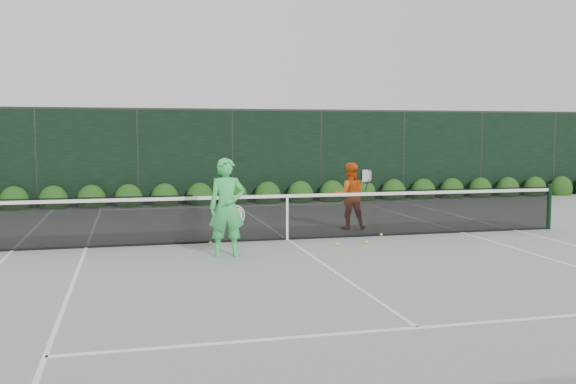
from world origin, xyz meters
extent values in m
plane|color=gray|center=(0.00, 0.00, 0.00)|extent=(80.00, 80.00, 0.00)
cylinder|color=black|center=(6.40, 0.00, 0.54)|extent=(0.10, 0.10, 1.07)
cube|color=black|center=(-4.20, 0.00, 0.51)|extent=(4.40, 0.01, 1.02)
cube|color=black|center=(0.00, 0.00, 0.48)|extent=(4.00, 0.01, 0.96)
cube|color=black|center=(4.20, 0.00, 0.51)|extent=(4.40, 0.01, 1.02)
cube|color=white|center=(0.00, 0.00, 0.94)|extent=(12.80, 0.03, 0.07)
cube|color=black|center=(0.00, 0.00, 0.02)|extent=(12.80, 0.02, 0.04)
cube|color=white|center=(0.00, 0.00, 0.46)|extent=(0.05, 0.03, 0.91)
imported|color=#3CCC5C|center=(-1.51, -1.48, 0.91)|extent=(0.69, 0.48, 1.82)
torus|color=silver|center=(-1.31, -1.38, 0.74)|extent=(0.30, 0.05, 0.30)
cylinder|color=black|center=(-1.31, -1.38, 0.50)|extent=(0.10, 0.03, 0.30)
imported|color=#E05512|center=(1.81, 1.16, 0.79)|extent=(0.86, 0.73, 1.58)
torus|color=black|center=(2.16, 0.96, 1.28)|extent=(0.26, 0.19, 0.30)
cylinder|color=black|center=(2.16, 0.96, 1.04)|extent=(0.10, 0.03, 0.30)
cube|color=white|center=(-5.49, 0.00, 0.01)|extent=(0.06, 23.77, 0.01)
cube|color=white|center=(5.49, 0.00, 0.01)|extent=(0.06, 23.77, 0.01)
cube|color=white|center=(-4.12, 0.00, 0.01)|extent=(0.06, 23.77, 0.01)
cube|color=white|center=(4.12, 0.00, 0.01)|extent=(0.06, 23.77, 0.01)
cube|color=white|center=(0.00, 11.88, 0.01)|extent=(11.03, 0.06, 0.01)
cube|color=white|center=(0.00, 6.40, 0.01)|extent=(8.23, 0.06, 0.01)
cube|color=white|center=(0.00, -6.40, 0.01)|extent=(8.23, 0.06, 0.01)
cube|color=white|center=(0.00, 0.00, 0.01)|extent=(0.06, 12.80, 0.01)
cube|color=black|center=(0.00, 7.50, 1.50)|extent=(32.00, 0.06, 3.00)
cube|color=#262826|center=(0.00, 7.50, 3.03)|extent=(32.00, 0.06, 0.06)
cylinder|color=#262826|center=(-6.00, 7.50, 1.50)|extent=(0.08, 0.08, 3.00)
cylinder|color=#262826|center=(-3.00, 7.50, 1.50)|extent=(0.08, 0.08, 3.00)
cylinder|color=#262826|center=(0.00, 7.50, 1.50)|extent=(0.08, 0.08, 3.00)
cylinder|color=#262826|center=(3.00, 7.50, 1.50)|extent=(0.08, 0.08, 3.00)
cylinder|color=#262826|center=(6.00, 7.50, 1.50)|extent=(0.08, 0.08, 3.00)
cylinder|color=#262826|center=(9.00, 7.50, 1.50)|extent=(0.08, 0.08, 3.00)
cylinder|color=#262826|center=(12.00, 7.50, 1.50)|extent=(0.08, 0.08, 3.00)
ellipsoid|color=#18380F|center=(-6.60, 7.15, 0.23)|extent=(0.86, 0.65, 0.94)
ellipsoid|color=#18380F|center=(-5.50, 7.15, 0.23)|extent=(0.86, 0.65, 0.94)
ellipsoid|color=#18380F|center=(-4.40, 7.15, 0.23)|extent=(0.86, 0.65, 0.94)
ellipsoid|color=#18380F|center=(-3.30, 7.15, 0.23)|extent=(0.86, 0.65, 0.94)
ellipsoid|color=#18380F|center=(-2.20, 7.15, 0.23)|extent=(0.86, 0.65, 0.94)
ellipsoid|color=#18380F|center=(-1.10, 7.15, 0.23)|extent=(0.86, 0.65, 0.94)
ellipsoid|color=#18380F|center=(0.00, 7.15, 0.23)|extent=(0.86, 0.65, 0.94)
ellipsoid|color=#18380F|center=(1.10, 7.15, 0.23)|extent=(0.86, 0.65, 0.94)
ellipsoid|color=#18380F|center=(2.20, 7.15, 0.23)|extent=(0.86, 0.65, 0.94)
ellipsoid|color=#18380F|center=(3.30, 7.15, 0.23)|extent=(0.86, 0.65, 0.94)
ellipsoid|color=#18380F|center=(4.40, 7.15, 0.23)|extent=(0.86, 0.65, 0.94)
ellipsoid|color=#18380F|center=(5.50, 7.15, 0.23)|extent=(0.86, 0.65, 0.94)
ellipsoid|color=#18380F|center=(6.60, 7.15, 0.23)|extent=(0.86, 0.65, 0.94)
ellipsoid|color=#18380F|center=(7.70, 7.15, 0.23)|extent=(0.86, 0.65, 0.94)
ellipsoid|color=#18380F|center=(8.80, 7.15, 0.23)|extent=(0.86, 0.65, 0.94)
ellipsoid|color=#18380F|center=(9.90, 7.15, 0.23)|extent=(0.86, 0.65, 0.94)
ellipsoid|color=#18380F|center=(11.00, 7.15, 0.23)|extent=(0.86, 0.65, 0.94)
ellipsoid|color=#18380F|center=(12.10, 7.15, 0.23)|extent=(0.86, 0.65, 0.94)
sphere|color=#BAED34|center=(1.47, -0.85, 0.03)|extent=(0.07, 0.07, 0.07)
sphere|color=#BAED34|center=(-0.88, 1.18, 0.03)|extent=(0.07, 0.07, 0.07)
sphere|color=#BAED34|center=(2.15, 0.01, 0.03)|extent=(0.07, 0.07, 0.07)
sphere|color=#BAED34|center=(-1.67, -0.21, 0.03)|extent=(0.07, 0.07, 0.07)
sphere|color=#BAED34|center=(0.81, -0.95, 0.03)|extent=(0.07, 0.07, 0.07)
camera|label=1|loc=(-3.23, -13.16, 2.29)|focal=40.00mm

